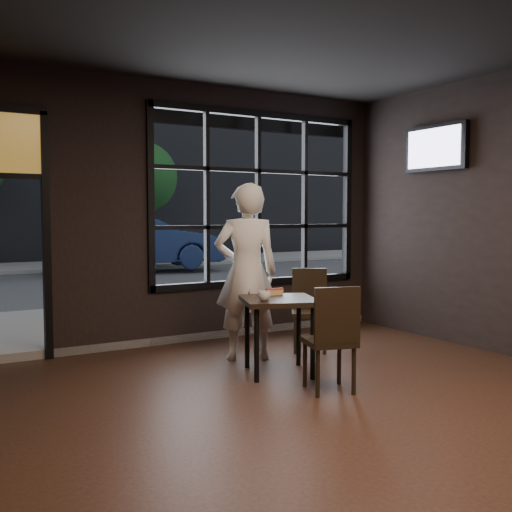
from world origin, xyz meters
TOP-DOWN VIEW (x-y plane):
  - floor at (0.00, 0.00)m, footprint 6.00×7.00m
  - window_frame at (1.20, 3.50)m, footprint 3.06×0.12m
  - cafe_table at (0.36, 1.68)m, footprint 0.91×0.91m
  - chair_near at (0.43, 0.95)m, footprint 0.52×0.52m
  - chair_window at (1.21, 2.33)m, footprint 0.57×0.57m
  - man at (0.38, 2.36)m, footprint 0.82×0.68m
  - hotdog at (0.44, 1.89)m, footprint 0.20×0.08m
  - cup at (0.12, 1.58)m, footprint 0.15×0.15m
  - tv at (2.93, 2.05)m, footprint 0.11×0.98m
  - navy_car at (2.70, 12.45)m, footprint 4.71×2.21m
  - tree_right at (3.87, 15.34)m, footprint 2.31×2.31m

SIDE VIEW (x-z plane):
  - floor at x=0.00m, z-range -0.02..0.00m
  - cafe_table at x=0.36m, z-range 0.00..0.77m
  - chair_window at x=1.21m, z-range 0.00..0.95m
  - chair_near at x=0.43m, z-range 0.00..0.97m
  - hotdog at x=0.44m, z-range 0.76..0.82m
  - cup at x=0.12m, z-range 0.76..0.86m
  - navy_car at x=2.70m, z-range 0.10..1.59m
  - man at x=0.38m, z-range 0.00..1.93m
  - window_frame at x=1.20m, z-range 0.66..2.94m
  - tv at x=2.93m, z-range 2.14..2.71m
  - tree_right at x=3.87m, z-range 0.81..4.75m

